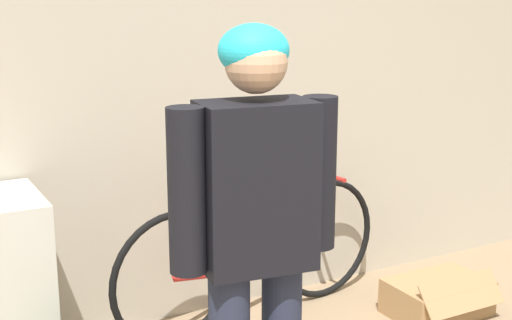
# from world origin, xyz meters

# --- Properties ---
(wall_back) EXTENTS (8.00, 0.07, 2.60)m
(wall_back) POSITION_xyz_m (0.00, 2.23, 1.30)
(wall_back) COLOR #B7AD99
(wall_back) RESTS_ON ground_plane
(person) EXTENTS (0.64, 0.28, 1.63)m
(person) POSITION_xyz_m (-0.17, 0.90, 0.96)
(person) COLOR #23283D
(person) RESTS_ON ground_plane
(bicycle) EXTENTS (1.68, 0.46, 0.77)m
(bicycle) POSITION_xyz_m (0.40, 1.97, 0.38)
(bicycle) COLOR black
(bicycle) RESTS_ON ground_plane
(cardboard_box) EXTENTS (0.54, 0.42, 0.26)m
(cardboard_box) POSITION_xyz_m (1.31, 1.54, 0.10)
(cardboard_box) COLOR #A87F51
(cardboard_box) RESTS_ON ground_plane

